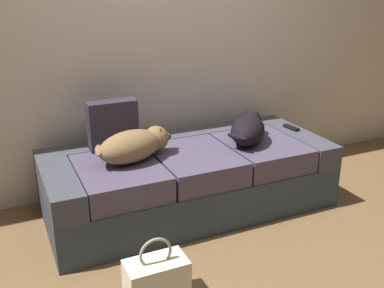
{
  "coord_description": "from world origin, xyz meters",
  "views": [
    {
      "loc": [
        -1.2,
        -1.7,
        1.6
      ],
      "look_at": [
        0.0,
        0.93,
        0.52
      ],
      "focal_mm": 41.94,
      "sensor_mm": 36.0,
      "label": 1
    }
  ],
  "objects_px": {
    "dog_tan": "(135,145)",
    "throw_pillow": "(113,125)",
    "couch": "(189,179)",
    "tv_remote": "(291,128)",
    "dog_dark": "(248,128)",
    "handbag": "(157,280)"
  },
  "relations": [
    {
      "from": "dog_tan",
      "to": "dog_dark",
      "type": "bearing_deg",
      "value": -0.12
    },
    {
      "from": "tv_remote",
      "to": "throw_pillow",
      "type": "bearing_deg",
      "value": 166.79
    },
    {
      "from": "throw_pillow",
      "to": "couch",
      "type": "bearing_deg",
      "value": -26.01
    },
    {
      "from": "dog_tan",
      "to": "throw_pillow",
      "type": "bearing_deg",
      "value": 103.93
    },
    {
      "from": "dog_tan",
      "to": "throw_pillow",
      "type": "relative_size",
      "value": 1.72
    },
    {
      "from": "dog_dark",
      "to": "throw_pillow",
      "type": "distance_m",
      "value": 0.97
    },
    {
      "from": "dog_dark",
      "to": "handbag",
      "type": "relative_size",
      "value": 1.34
    },
    {
      "from": "couch",
      "to": "dog_dark",
      "type": "relative_size",
      "value": 3.99
    },
    {
      "from": "couch",
      "to": "throw_pillow",
      "type": "relative_size",
      "value": 5.93
    },
    {
      "from": "dog_tan",
      "to": "dog_dark",
      "type": "xyz_separation_m",
      "value": [
        0.86,
        -0.0,
        -0.01
      ]
    },
    {
      "from": "handbag",
      "to": "couch",
      "type": "bearing_deg",
      "value": 56.32
    },
    {
      "from": "throw_pillow",
      "to": "dog_tan",
      "type": "bearing_deg",
      "value": -76.07
    },
    {
      "from": "dog_tan",
      "to": "tv_remote",
      "type": "distance_m",
      "value": 1.33
    },
    {
      "from": "couch",
      "to": "dog_tan",
      "type": "xyz_separation_m",
      "value": [
        -0.41,
        -0.04,
        0.34
      ]
    },
    {
      "from": "dog_tan",
      "to": "throw_pillow",
      "type": "xyz_separation_m",
      "value": [
        -0.07,
        0.28,
        0.07
      ]
    },
    {
      "from": "dog_dark",
      "to": "handbag",
      "type": "bearing_deg",
      "value": -141.62
    },
    {
      "from": "dog_dark",
      "to": "tv_remote",
      "type": "relative_size",
      "value": 3.37
    },
    {
      "from": "dog_dark",
      "to": "throw_pillow",
      "type": "height_order",
      "value": "throw_pillow"
    },
    {
      "from": "couch",
      "to": "throw_pillow",
      "type": "xyz_separation_m",
      "value": [
        -0.47,
        0.23,
        0.4
      ]
    },
    {
      "from": "couch",
      "to": "dog_tan",
      "type": "relative_size",
      "value": 3.44
    },
    {
      "from": "dog_tan",
      "to": "throw_pillow",
      "type": "distance_m",
      "value": 0.29
    },
    {
      "from": "couch",
      "to": "tv_remote",
      "type": "relative_size",
      "value": 13.43
    }
  ]
}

